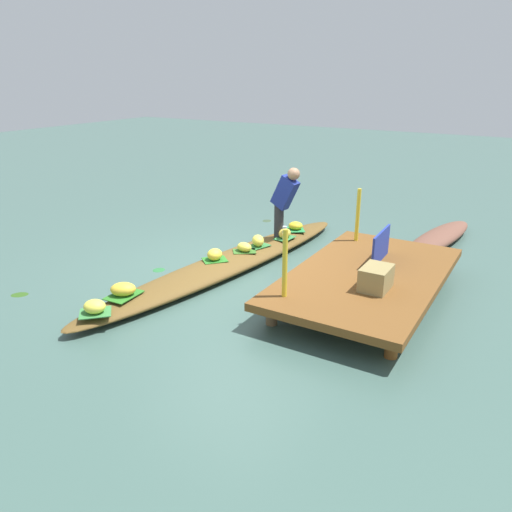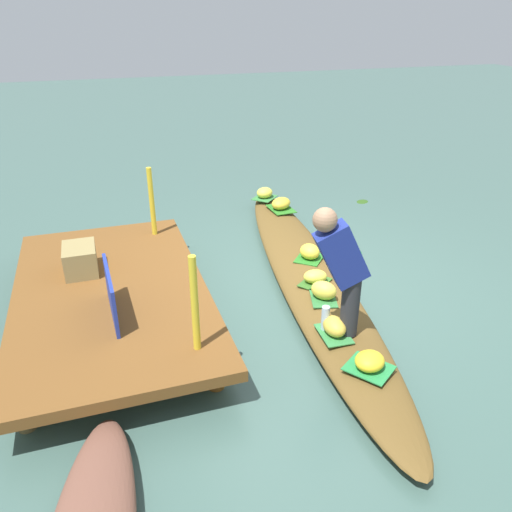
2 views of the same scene
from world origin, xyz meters
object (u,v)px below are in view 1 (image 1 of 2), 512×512
(water_bottle, at_px, (285,233))
(vendor_boat, at_px, (229,263))
(banana_bunch_6, at_px, (296,226))
(moored_boat, at_px, (438,238))
(banana_bunch_4, at_px, (285,233))
(banana_bunch_5, at_px, (123,289))
(vendor_person, at_px, (285,198))
(market_banner, at_px, (381,246))
(produce_crate, at_px, (376,278))
(banana_bunch_0, at_px, (244,247))
(banana_bunch_3, at_px, (258,241))
(banana_bunch_1, at_px, (95,306))
(banana_bunch_2, at_px, (215,254))

(water_bottle, bearing_deg, vendor_boat, -17.20)
(vendor_boat, distance_m, banana_bunch_6, 1.78)
(vendor_boat, relative_size, moored_boat, 2.22)
(banana_bunch_4, xyz_separation_m, water_bottle, (0.09, 0.05, 0.03))
(banana_bunch_5, bearing_deg, banana_bunch_6, 170.42)
(banana_bunch_5, height_order, vendor_person, vendor_person)
(market_banner, bearing_deg, produce_crate, 12.70)
(vendor_boat, relative_size, banana_bunch_6, 22.28)
(banana_bunch_6, height_order, market_banner, market_banner)
(banana_bunch_0, bearing_deg, banana_bunch_3, 170.38)
(vendor_person, bearing_deg, market_banner, 70.14)
(banana_bunch_1, bearing_deg, vendor_person, 170.91)
(water_bottle, bearing_deg, banana_bunch_6, -170.41)
(market_banner, height_order, produce_crate, market_banner)
(banana_bunch_3, distance_m, produce_crate, 2.49)
(banana_bunch_5, xyz_separation_m, produce_crate, (-1.45, 2.74, 0.22))
(banana_bunch_0, height_order, water_bottle, water_bottle)
(vendor_boat, height_order, moored_boat, moored_boat)
(banana_bunch_1, xyz_separation_m, banana_bunch_6, (-4.11, 0.54, -0.01))
(vendor_boat, distance_m, banana_bunch_3, 0.68)
(banana_bunch_4, bearing_deg, produce_crate, 52.18)
(moored_boat, xyz_separation_m, market_banner, (2.27, -0.35, 0.46))
(banana_bunch_2, distance_m, produce_crate, 2.50)
(banana_bunch_4, bearing_deg, banana_bunch_2, -15.46)
(vendor_person, bearing_deg, moored_boat, 126.08)
(vendor_boat, xyz_separation_m, banana_bunch_3, (-0.64, 0.13, 0.20))
(banana_bunch_1, bearing_deg, banana_bunch_4, 170.62)
(banana_bunch_3, distance_m, water_bottle, 0.54)
(vendor_boat, bearing_deg, banana_bunch_0, 174.39)
(banana_bunch_2, relative_size, banana_bunch_6, 0.98)
(moored_boat, height_order, banana_bunch_3, banana_bunch_3)
(banana_bunch_5, relative_size, vendor_person, 0.26)
(banana_bunch_5, xyz_separation_m, market_banner, (-2.40, 2.49, 0.29))
(banana_bunch_1, xyz_separation_m, vendor_person, (-3.60, 0.58, 0.60))
(banana_bunch_0, height_order, vendor_person, vendor_person)
(banana_bunch_2, relative_size, market_banner, 0.33)
(banana_bunch_6, height_order, water_bottle, water_bottle)
(produce_crate, bearing_deg, vendor_boat, -99.14)
(produce_crate, bearing_deg, vendor_person, -127.65)
(banana_bunch_4, bearing_deg, market_banner, 70.07)
(banana_bunch_1, distance_m, banana_bunch_3, 3.03)
(moored_boat, height_order, banana_bunch_6, banana_bunch_6)
(banana_bunch_2, distance_m, banana_bunch_4, 1.51)
(banana_bunch_2, bearing_deg, vendor_person, 165.23)
(vendor_person, height_order, water_bottle, vendor_person)
(water_bottle, xyz_separation_m, produce_crate, (1.52, 2.03, 0.18))
(vendor_boat, height_order, banana_bunch_5, banana_bunch_5)
(banana_bunch_3, relative_size, banana_bunch_6, 1.04)
(banana_bunch_0, relative_size, banana_bunch_2, 1.01)
(banana_bunch_6, xyz_separation_m, water_bottle, (0.61, 0.10, 0.04))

